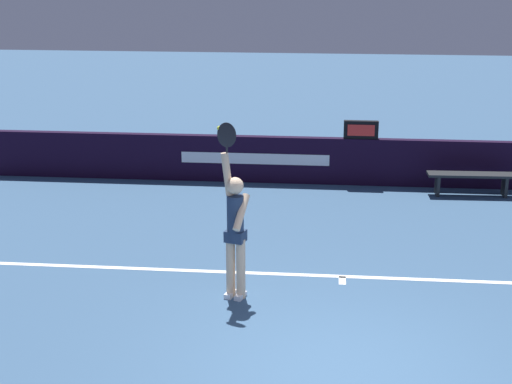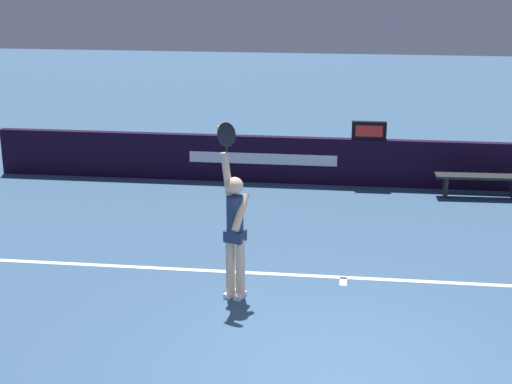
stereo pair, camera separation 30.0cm
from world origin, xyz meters
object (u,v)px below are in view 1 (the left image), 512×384
tennis_ball (220,128)px  tennis_player (235,227)px  courtside_bench_near (472,178)px  speed_display (361,130)px

tennis_ball → tennis_player: bearing=-24.7°
courtside_bench_near → speed_display: bearing=165.8°
tennis_player → tennis_ball: tennis_player is taller
tennis_player → tennis_ball: bearing=155.3°
tennis_player → tennis_ball: size_ratio=36.05×
speed_display → courtside_bench_near: 2.42m
speed_display → tennis_ball: tennis_ball is taller
tennis_ball → courtside_bench_near: tennis_ball is taller
tennis_player → courtside_bench_near: tennis_player is taller
tennis_player → tennis_ball: (-0.21, 0.10, 1.36)m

